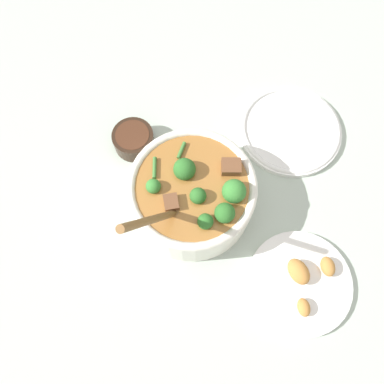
{
  "coord_description": "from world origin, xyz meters",
  "views": [
    {
      "loc": [
        -0.11,
        -0.22,
        0.72
      ],
      "look_at": [
        0.0,
        0.0,
        0.07
      ],
      "focal_mm": 35.0,
      "sensor_mm": 36.0,
      "label": 1
    }
  ],
  "objects": [
    {
      "name": "condiment_bowl",
      "position": [
        -0.05,
        0.17,
        0.02
      ],
      "size": [
        0.09,
        0.09,
        0.04
      ],
      "color": "black",
      "rests_on": "ground_plane"
    },
    {
      "name": "stew_bowl",
      "position": [
        0.0,
        -0.0,
        0.06
      ],
      "size": [
        0.26,
        0.24,
        0.29
      ],
      "color": "white",
      "rests_on": "ground_plane"
    },
    {
      "name": "ground_plane",
      "position": [
        0.0,
        0.0,
        0.0
      ],
      "size": [
        4.0,
        4.0,
        0.0
      ],
      "primitive_type": "plane",
      "color": "#ADBCAD"
    },
    {
      "name": "empty_plate",
      "position": [
        0.26,
        0.06,
        0.01
      ],
      "size": [
        0.22,
        0.22,
        0.02
      ],
      "color": "white",
      "rests_on": "ground_plane"
    },
    {
      "name": "food_plate",
      "position": [
        0.12,
        -0.23,
        0.01
      ],
      "size": [
        0.19,
        0.19,
        0.04
      ],
      "color": "white",
      "rests_on": "ground_plane"
    }
  ]
}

